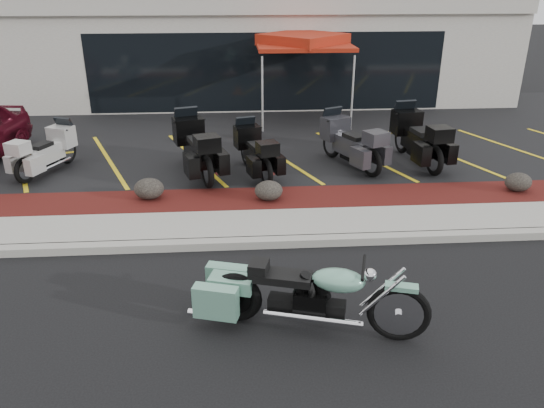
{
  "coord_description": "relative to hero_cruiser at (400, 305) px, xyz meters",
  "views": [
    {
      "loc": [
        -1.1,
        -7.65,
        4.57
      ],
      "look_at": [
        -0.48,
        1.2,
        0.7
      ],
      "focal_mm": 35.0,
      "sensor_mm": 36.0,
      "label": 1
    }
  ],
  "objects": [
    {
      "name": "popup_canopy",
      "position": [
        0.08,
        11.34,
        2.05
      ],
      "size": [
        3.68,
        3.68,
        2.71
      ],
      "rotation": [
        0.0,
        0.0,
        0.32
      ],
      "color": "silver",
      "rests_on": "upper_lot"
    },
    {
      "name": "touring_black_rear",
      "position": [
        2.32,
        7.61,
        0.3
      ],
      "size": [
        1.27,
        2.56,
        1.42
      ],
      "primitive_type": null,
      "rotation": [
        0.0,
        0.0,
        1.71
      ],
      "color": "black",
      "rests_on": "upper_lot"
    },
    {
      "name": "ground",
      "position": [
        -0.99,
        1.93,
        -0.56
      ],
      "size": [
        90.0,
        90.0,
        0.0
      ],
      "primitive_type": "plane",
      "color": "black",
      "rests_on": "ground"
    },
    {
      "name": "touring_white",
      "position": [
        -6.34,
        7.35,
        0.18
      ],
      "size": [
        1.51,
        2.18,
        1.19
      ],
      "primitive_type": null,
      "rotation": [
        0.0,
        0.0,
        1.17
      ],
      "color": "#B8B8B4",
      "rests_on": "upper_lot"
    },
    {
      "name": "touring_black_mid",
      "position": [
        -1.85,
        6.94,
        0.21
      ],
      "size": [
        1.36,
        2.26,
        1.23
      ],
      "primitive_type": null,
      "rotation": [
        0.0,
        0.0,
        1.85
      ],
      "color": "black",
      "rests_on": "upper_lot"
    },
    {
      "name": "boulder_mid",
      "position": [
        -1.43,
        4.6,
        -0.19
      ],
      "size": [
        0.59,
        0.49,
        0.42
      ],
      "primitive_type": "ellipsoid",
      "color": "black",
      "rests_on": "mulch_bed"
    },
    {
      "name": "touring_black_front",
      "position": [
        -3.29,
        7.15,
        0.31
      ],
      "size": [
        1.66,
        2.66,
        1.45
      ],
      "primitive_type": null,
      "rotation": [
        0.0,
        0.0,
        1.88
      ],
      "color": "black",
      "rests_on": "upper_lot"
    },
    {
      "name": "boulder_right",
      "position": [
        4.08,
        4.73,
        -0.19
      ],
      "size": [
        0.58,
        0.48,
        0.41
      ],
      "primitive_type": "ellipsoid",
      "color": "black",
      "rests_on": "mulch_bed"
    },
    {
      "name": "touring_grey",
      "position": [
        0.38,
        7.36,
        0.26
      ],
      "size": [
        1.75,
        2.44,
        1.33
      ],
      "primitive_type": null,
      "rotation": [
        0.0,
        0.0,
        2.0
      ],
      "color": "#2C2C31",
      "rests_on": "upper_lot"
    },
    {
      "name": "curb",
      "position": [
        -0.99,
        2.83,
        -0.48
      ],
      "size": [
        24.0,
        0.25,
        0.15
      ],
      "primitive_type": "cube",
      "color": "gray",
      "rests_on": "ground"
    },
    {
      "name": "dealership_building",
      "position": [
        -0.99,
        16.39,
        1.45
      ],
      "size": [
        18.0,
        8.16,
        4.0
      ],
      "color": "#A49E94",
      "rests_on": "ground"
    },
    {
      "name": "mulch_bed",
      "position": [
        -0.99,
        4.73,
        -0.48
      ],
      "size": [
        24.0,
        1.2,
        0.16
      ],
      "primitive_type": "cube",
      "color": "#3E0F0E",
      "rests_on": "ground"
    },
    {
      "name": "sidewalk",
      "position": [
        -0.99,
        3.53,
        -0.48
      ],
      "size": [
        24.0,
        1.2,
        0.15
      ],
      "primitive_type": "cube",
      "color": "gray",
      "rests_on": "ground"
    },
    {
      "name": "hero_cruiser",
      "position": [
        0.0,
        0.0,
        0.0
      ],
      "size": [
        3.28,
        1.65,
        1.12
      ],
      "primitive_type": null,
      "rotation": [
        0.0,
        0.0,
        -0.28
      ],
      "color": "#6AA58C",
      "rests_on": "ground"
    },
    {
      "name": "upper_lot",
      "position": [
        -0.99,
        10.13,
        -0.48
      ],
      "size": [
        26.0,
        9.6,
        0.15
      ],
      "primitive_type": "cube",
      "color": "black",
      "rests_on": "ground"
    },
    {
      "name": "traffic_cone",
      "position": [
        -1.97,
        9.36,
        -0.2
      ],
      "size": [
        0.44,
        0.44,
        0.43
      ],
      "primitive_type": "cone",
      "rotation": [
        0.0,
        0.0,
        0.27
      ],
      "color": "#EC5E07",
      "rests_on": "upper_lot"
    },
    {
      "name": "boulder_left",
      "position": [
        -3.96,
        4.85,
        -0.18
      ],
      "size": [
        0.63,
        0.53,
        0.45
      ],
      "primitive_type": "ellipsoid",
      "color": "black",
      "rests_on": "mulch_bed"
    }
  ]
}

